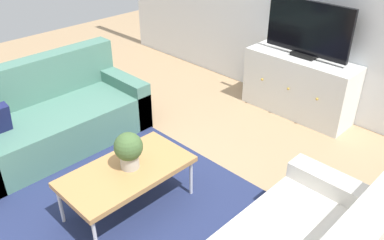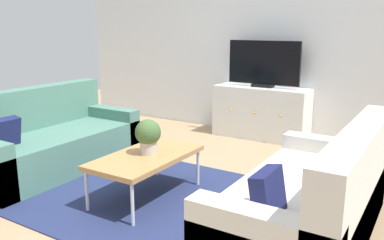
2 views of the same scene
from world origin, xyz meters
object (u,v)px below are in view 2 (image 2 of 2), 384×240
at_px(coffee_table, 146,158).
at_px(potted_plant, 148,135).
at_px(couch_right_side, 317,204).
at_px(couch_left_side, 48,143).
at_px(flat_screen_tv, 264,64).
at_px(tv_console, 261,112).

height_order(coffee_table, potted_plant, potted_plant).
bearing_deg(couch_right_side, couch_left_side, 180.00).
distance_m(coffee_table, flat_screen_tv, 2.54).
xyz_separation_m(couch_left_side, tv_console, (1.48, 2.37, 0.07)).
bearing_deg(coffee_table, couch_left_side, 177.39).
distance_m(couch_left_side, tv_console, 2.80).
xyz_separation_m(potted_plant, flat_screen_tv, (0.08, 2.42, 0.44)).
relative_size(couch_left_side, potted_plant, 5.92).
xyz_separation_m(couch_right_side, coffee_table, (-1.48, -0.06, 0.10)).
height_order(couch_left_side, coffee_table, couch_left_side).
bearing_deg(couch_left_side, couch_right_side, 0.00).
distance_m(couch_right_side, potted_plant, 1.52).
height_order(potted_plant, tv_console, potted_plant).
relative_size(couch_right_side, tv_console, 1.43).
distance_m(couch_right_side, flat_screen_tv, 2.87).
bearing_deg(potted_plant, flat_screen_tv, 88.12).
bearing_deg(coffee_table, couch_right_side, 2.46).
height_order(coffee_table, tv_console, tv_console).
distance_m(couch_left_side, couch_right_side, 2.88).
xyz_separation_m(couch_right_side, tv_console, (-1.41, 2.37, 0.07)).
xyz_separation_m(couch_left_side, flat_screen_tv, (1.48, 2.39, 0.73)).
relative_size(couch_left_side, flat_screen_tv, 1.85).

